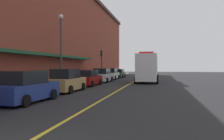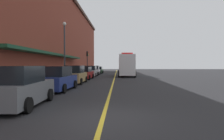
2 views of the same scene
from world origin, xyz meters
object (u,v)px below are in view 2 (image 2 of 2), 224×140
object	(u,v)px
parked_car_5	(95,70)
street_lamp_left	(65,44)
parked_car_0	(19,88)
parked_car_1	(57,79)
parking_meter_0	(89,69)
parking_meter_1	(17,79)
parked_car_4	(91,71)
parked_car_2	(75,75)
parked_car_3	(84,73)
parked_car_6	(98,70)
parking_meter_3	(71,72)
box_truck	(126,66)
parking_meter_2	(84,70)
traffic_light_near	(87,58)

from	to	relation	value
parked_car_5	street_lamp_left	xyz separation A→B (m)	(-1.90, -14.09, 3.58)
parked_car_0	parked_car_1	bearing A→B (deg)	-2.00
parking_meter_0	parking_meter_1	world-z (taller)	same
parking_meter_1	parked_car_0	bearing A→B (deg)	-60.62
parking_meter_0	parked_car_4	bearing A→B (deg)	-78.36
parked_car_2	parked_car_3	bearing A→B (deg)	1.80
parked_car_6	parking_meter_3	size ratio (longest dim) A/B	3.30
parked_car_4	parked_car_5	distance (m)	5.77
parked_car_4	parked_car_1	bearing A→B (deg)	179.55
box_truck	street_lamp_left	bearing A→B (deg)	-40.73
parked_car_1	parking_meter_1	bearing A→B (deg)	158.34
parked_car_2	box_truck	size ratio (longest dim) A/B	0.55
parking_meter_3	parking_meter_2	bearing A→B (deg)	90.00
parked_car_2	box_truck	bearing A→B (deg)	-24.35
parked_car_6	parking_meter_0	distance (m)	5.32
parked_car_0	parked_car_5	size ratio (longest dim) A/B	0.95
parked_car_0	parked_car_3	xyz separation A→B (m)	(-0.05, 16.87, -0.08)
parked_car_5	traffic_light_near	xyz separation A→B (m)	(-1.24, -1.11, 2.33)
parked_car_4	box_truck	world-z (taller)	box_truck
parking_meter_0	parking_meter_2	size ratio (longest dim) A/B	1.00
street_lamp_left	parked_car_5	bearing A→B (deg)	82.31
parked_car_3	parked_car_4	bearing A→B (deg)	1.53
parked_car_2	parking_meter_3	distance (m)	4.16
parked_car_6	parked_car_0	bearing A→B (deg)	-179.97
parked_car_6	parking_meter_2	size ratio (longest dim) A/B	3.30
parked_car_5	parking_meter_0	world-z (taller)	parked_car_5
parked_car_1	parking_meter_0	xyz separation A→B (m)	(-1.37, 23.90, 0.22)
parked_car_1	parking_meter_3	bearing A→B (deg)	10.47
parked_car_3	parked_car_5	bearing A→B (deg)	2.12
box_truck	parking_meter_0	size ratio (longest dim) A/B	6.12
parked_car_5	parking_meter_0	xyz separation A→B (m)	(-1.30, 0.86, 0.24)
parked_car_6	box_truck	bearing A→B (deg)	-151.93
parking_meter_3	parked_car_2	bearing A→B (deg)	-69.82
parked_car_2	parked_car_6	world-z (taller)	parked_car_2
parked_car_1	parking_meter_0	size ratio (longest dim) A/B	3.38
parked_car_1	parked_car_3	size ratio (longest dim) A/B	1.00
parked_car_0	parked_car_6	distance (m)	34.53
parked_car_1	traffic_light_near	bearing A→B (deg)	5.64
parking_meter_0	parking_meter_3	bearing A→B (deg)	-90.00
parking_meter_1	traffic_light_near	world-z (taller)	traffic_light_near
parked_car_1	parked_car_3	world-z (taller)	parked_car_1
parked_car_0	parking_meter_2	world-z (taller)	parked_car_0
parked_car_3	parked_car_4	world-z (taller)	parked_car_4
box_truck	parked_car_0	bearing A→B (deg)	-14.04
parked_car_4	traffic_light_near	size ratio (longest dim) A/B	1.08
parked_car_2	parked_car_6	bearing A→B (deg)	0.57
parked_car_0	parked_car_2	xyz separation A→B (m)	(0.07, 11.09, -0.01)
parking_meter_2	street_lamp_left	distance (m)	10.66
box_truck	parking_meter_0	xyz separation A→B (m)	(-7.23, 5.84, -0.72)
parked_car_5	parked_car_6	size ratio (longest dim) A/B	1.04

